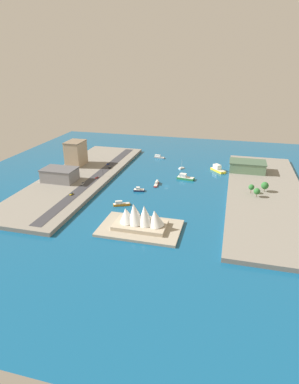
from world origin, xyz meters
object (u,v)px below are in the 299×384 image
Objects in this scene: ferry_yellow_fast at (218,169)px; tugboat_red at (156,184)px; taxi_yellow_cab at (71,194)px; ferry_green_doubledeck at (185,177)px; patrol_launch_navy at (139,190)px; van_white at (83,183)px; opera_landmark at (140,218)px; warehouse_low_gray at (60,175)px; pickup_red at (97,177)px; water_taxi_orange at (121,204)px; sailboat_small_white at (181,168)px; suv_black at (110,167)px; terminal_long_green at (247,166)px; yacht_sleek_gray at (159,157)px; traffic_light_waterfront at (103,172)px; hatchback_blue at (108,164)px.

ferry_yellow_fast is 83.09m from tugboat_red.
ferry_green_doubledeck is at bearing -140.59° from taxi_yellow_cab.
van_white is at bearing 5.16° from patrol_launch_navy.
opera_landmark is at bearing 82.13° from ferry_green_doubledeck.
warehouse_low_gray is 7.48× the size of pickup_red.
taxi_yellow_cab reaches higher than water_taxi_orange.
ferry_yellow_fast is at bearing -177.88° from sailboat_small_white.
water_taxi_orange is 3.44× the size of suv_black.
terminal_long_green is at bearing -118.03° from opera_landmark.
terminal_long_green is at bearing 179.68° from sailboat_small_white.
pickup_red is at bearing 5.48° from tugboat_red.
sailboat_small_white reaches higher than yacht_sleek_gray.
taxi_yellow_cab is at bearing 52.88° from sailboat_small_white.
ferry_green_doubledeck is 87.98m from suv_black.
warehouse_low_gray is 5.27× the size of traffic_light_waterfront.
traffic_light_waterfront is at bearing 20.64° from terminal_long_green.
van_white is (159.69, 83.54, -4.92)m from terminal_long_green.
warehouse_low_gray is 37.56m from pickup_red.
hatchback_blue is 0.12× the size of opera_landmark.
hatchback_blue is (-26.88, -64.07, -5.79)m from warehouse_low_gray.
water_taxi_orange is (44.19, 80.46, -0.44)m from ferry_green_doubledeck.
sailboat_small_white is 87.23m from hatchback_blue.
taxi_yellow_cab is 55.49m from traffic_light_waterfront.
ferry_green_doubledeck is at bearing -159.17° from warehouse_low_gray.
tugboat_red is 74.51m from van_white.
water_taxi_orange is 2.38× the size of traffic_light_waterfront.
van_white reaches higher than water_taxi_orange.
suv_black is 14.56m from hatchback_blue.
traffic_light_waterfront is at bearing -111.32° from van_white.
suv_black is at bearing -98.09° from van_white.
patrol_launch_navy is 58.85m from ferry_green_doubledeck.
warehouse_low_gray reaches higher than ferry_yellow_fast.
water_taxi_orange is at bearing 46.53° from terminal_long_green.
traffic_light_waterfront is (117.15, 58.09, 5.02)m from ferry_yellow_fast.
opera_landmark is at bearing 120.40° from suv_black.
suv_black is 27.80m from traffic_light_waterfront.
yacht_sleek_gray is 189.64m from opera_landmark.
yacht_sleek_gray is 50.56m from sailboat_small_white.
tugboat_red is 1.08× the size of water_taxi_orange.
water_taxi_orange is 110.59m from hatchback_blue.
hatchback_blue is at bearing 46.37° from yacht_sleek_gray.
terminal_long_green is 8.28× the size of taxi_yellow_cab.
patrol_launch_navy is at bearing -72.94° from opera_landmark.
warehouse_low_gray reaches higher than suv_black.
taxi_yellow_cab is at bearing 84.20° from pickup_red.
sailboat_small_white is 0.25× the size of opera_landmark.
tugboat_red is at bearing -84.05° from opera_landmark.
water_taxi_orange is (5.80, 35.86, 0.21)m from patrol_launch_navy.
tugboat_red is 0.43× the size of terminal_long_green.
van_white reaches higher than patrol_launch_navy.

